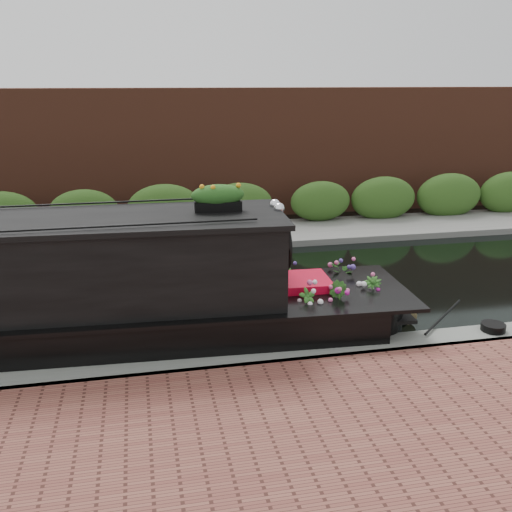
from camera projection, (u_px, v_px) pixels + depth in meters
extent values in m
plane|color=black|center=(185.00, 297.00, 11.64)|extent=(80.00, 80.00, 0.00)
cube|color=slate|center=(204.00, 375.00, 8.56)|extent=(40.00, 0.60, 0.50)
cube|color=slate|center=(171.00, 242.00, 15.57)|extent=(40.00, 2.40, 0.34)
cube|color=#2F551C|center=(169.00, 233.00, 16.41)|extent=(40.00, 1.10, 2.80)
cube|color=brown|center=(165.00, 217.00, 18.37)|extent=(40.00, 1.00, 8.00)
cube|color=red|center=(276.00, 253.00, 9.58)|extent=(0.15, 1.78, 1.38)
cube|color=black|center=(202.00, 271.00, 8.45)|extent=(0.92, 0.08, 0.56)
cube|color=red|center=(305.00, 292.00, 9.91)|extent=(0.86, 0.96, 0.51)
sphere|color=white|center=(279.00, 208.00, 9.22)|extent=(0.18, 0.18, 0.18)
sphere|color=white|center=(275.00, 205.00, 9.48)|extent=(0.18, 0.18, 0.18)
cube|color=black|center=(218.00, 206.00, 9.14)|extent=(0.76, 0.29, 0.16)
ellipsoid|color=orange|center=(218.00, 194.00, 9.08)|extent=(0.83, 0.28, 0.24)
imported|color=#285C1E|center=(307.00, 306.00, 9.21)|extent=(0.35, 0.28, 0.57)
imported|color=#285C1E|center=(337.00, 301.00, 9.32)|extent=(0.37, 0.42, 0.64)
imported|color=#285C1E|center=(344.00, 277.00, 10.60)|extent=(0.63, 0.60, 0.53)
imported|color=#285C1E|center=(371.00, 293.00, 9.79)|extent=(0.43, 0.43, 0.56)
imported|color=#285C1E|center=(286.00, 275.00, 10.55)|extent=(0.34, 0.39, 0.63)
cylinder|color=brown|center=(404.00, 313.00, 10.45)|extent=(0.31, 0.42, 0.31)
cylinder|color=black|center=(493.00, 327.00, 9.46)|extent=(0.40, 0.40, 0.12)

